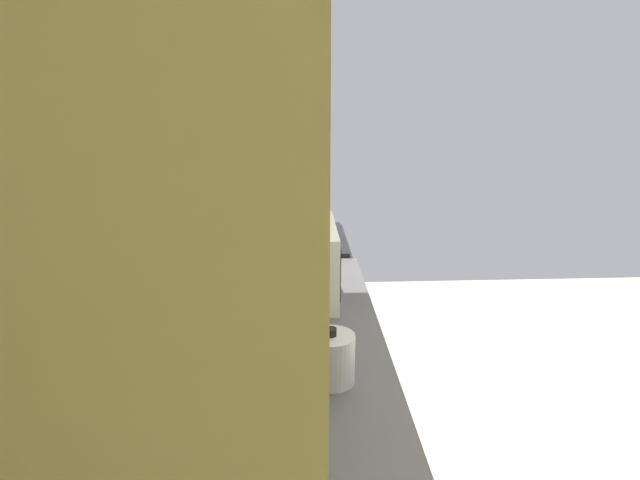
# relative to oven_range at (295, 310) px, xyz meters

# --- Properties ---
(wall_back) EXTENTS (4.08, 0.12, 2.67)m
(wall_back) POSITION_rel_oven_range_xyz_m (-1.48, 0.37, 0.86)
(wall_back) COLOR beige
(wall_back) RESTS_ON ground_plane
(upper_cabinets) EXTENTS (1.87, 0.33, 0.64)m
(upper_cabinets) POSITION_rel_oven_range_xyz_m (-1.90, 0.14, 1.38)
(upper_cabinets) COLOR #D5BA6E
(oven_range) EXTENTS (0.69, 0.63, 1.09)m
(oven_range) POSITION_rel_oven_range_xyz_m (0.00, 0.00, 0.00)
(oven_range) COLOR black
(oven_range) RESTS_ON ground_plane
(microwave) EXTENTS (0.51, 0.40, 0.32)m
(microwave) POSITION_rel_oven_range_xyz_m (-0.85, 0.02, 0.60)
(microwave) COLOR white
(microwave) RESTS_ON counter_run
(kettle) EXTENTS (0.21, 0.16, 0.18)m
(kettle) POSITION_rel_oven_range_xyz_m (-1.58, -0.10, 0.52)
(kettle) COLOR #B7BABF
(kettle) RESTS_ON counter_run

